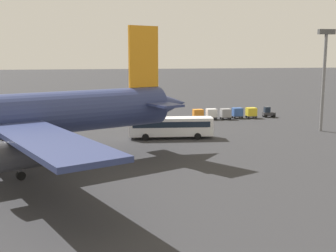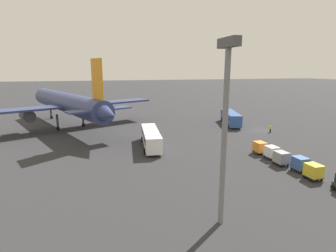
{
  "view_description": "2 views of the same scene",
  "coord_description": "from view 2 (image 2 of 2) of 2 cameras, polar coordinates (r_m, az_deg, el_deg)",
  "views": [
    {
      "loc": [
        6.69,
        88.73,
        12.38
      ],
      "look_at": [
        -5.46,
        29.89,
        2.26
      ],
      "focal_mm": 45.0,
      "sensor_mm": 36.0,
      "label": 1
    },
    {
      "loc": [
        -51.71,
        37.44,
        13.96
      ],
      "look_at": [
        -3.49,
        23.63,
        3.1
      ],
      "focal_mm": 28.0,
      "sensor_mm": 36.0,
      "label": 2
    }
  ],
  "objects": [
    {
      "name": "cargo_cart_white",
      "position": [
        44.81,
        21.62,
        -5.23
      ],
      "size": [
        2.0,
        1.69,
        2.06
      ],
      "rotation": [
        0.0,
        0.0,
        -0.0
      ],
      "color": "#38383D",
      "rests_on": "ground"
    },
    {
      "name": "cargo_cart_yellow",
      "position": [
        38.98,
        29.12,
        -8.51
      ],
      "size": [
        2.0,
        1.69,
        2.06
      ],
      "rotation": [
        0.0,
        0.0,
        -0.0
      ],
      "color": "#38383D",
      "rests_on": "ground"
    },
    {
      "name": "shuttle_bus_near",
      "position": [
        69.24,
        13.46,
        1.9
      ],
      "size": [
        12.73,
        6.26,
        3.27
      ],
      "rotation": [
        0.0,
        0.0,
        -0.29
      ],
      "color": "#2D5199",
      "rests_on": "ground"
    },
    {
      "name": "shuttle_bus_far",
      "position": [
        47.93,
        -3.75,
        -2.4
      ],
      "size": [
        12.75,
        4.2,
        3.15
      ],
      "rotation": [
        0.0,
        0.0,
        -0.12
      ],
      "color": "white",
      "rests_on": "ground"
    },
    {
      "name": "light_pole",
      "position": [
        22.8,
        12.38,
        2.43
      ],
      "size": [
        2.8,
        0.7,
        16.49
      ],
      "color": "slate",
      "rests_on": "ground"
    },
    {
      "name": "cargo_cart_blue",
      "position": [
        41.1,
        26.8,
        -7.25
      ],
      "size": [
        2.0,
        1.69,
        2.06
      ],
      "rotation": [
        0.0,
        0.0,
        -0.0
      ],
      "color": "#38383D",
      "rests_on": "ground"
    },
    {
      "name": "ground_plane",
      "position": [
        65.35,
        19.45,
        -0.83
      ],
      "size": [
        600.0,
        600.0,
        0.0
      ],
      "primitive_type": "plane",
      "color": "#2D2D30"
    },
    {
      "name": "airplane",
      "position": [
        67.9,
        -21.08,
        4.66
      ],
      "size": [
        47.03,
        41.16,
        15.95
      ],
      "rotation": [
        0.0,
        0.0,
        0.4
      ],
      "color": "navy",
      "rests_on": "ground"
    },
    {
      "name": "worker_person",
      "position": [
        63.33,
        21.41,
        -0.57
      ],
      "size": [
        0.38,
        0.38,
        1.74
      ],
      "color": "#1E1E2D",
      "rests_on": "ground"
    },
    {
      "name": "cargo_cart_grey",
      "position": [
        42.5,
        23.41,
        -6.31
      ],
      "size": [
        2.0,
        1.69,
        2.06
      ],
      "rotation": [
        0.0,
        0.0,
        -0.0
      ],
      "color": "#38383D",
      "rests_on": "ground"
    },
    {
      "name": "cargo_cart_orange",
      "position": [
        46.78,
        19.34,
        -4.33
      ],
      "size": [
        2.0,
        1.69,
        2.06
      ],
      "rotation": [
        0.0,
        0.0,
        -0.0
      ],
      "color": "#38383D",
      "rests_on": "ground"
    }
  ]
}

